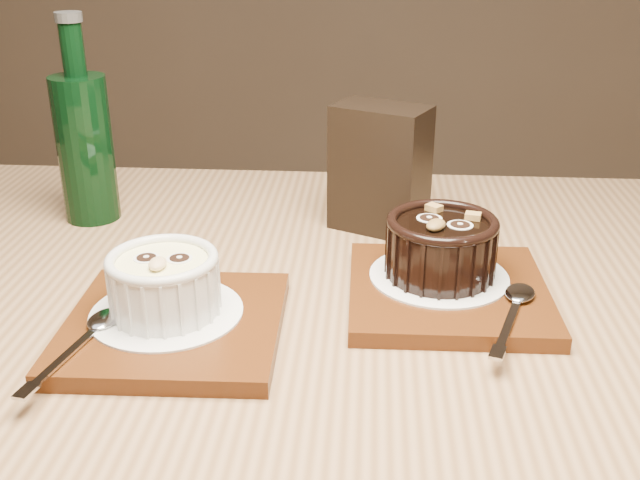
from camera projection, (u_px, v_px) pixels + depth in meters
The scene contains 11 objects.
table at pixel (283, 399), 0.70m from camera, with size 1.26×0.89×0.75m.
tray_left at pixel (174, 326), 0.63m from camera, with size 0.18×0.18×0.01m, color #52270D.
doily_left at pixel (167, 312), 0.64m from camera, with size 0.13×0.13×0.00m, color white.
ramekin_white at pixel (164, 281), 0.63m from camera, with size 0.09×0.09×0.06m.
spoon_left at pixel (81, 340), 0.59m from camera, with size 0.03×0.13×0.01m, color silver, non-canonical shape.
tray_right at pixel (448, 292), 0.69m from camera, with size 0.18×0.18×0.01m, color #52270D.
doily_right at pixel (439, 276), 0.70m from camera, with size 0.13×0.13×0.00m, color white.
ramekin_dark at pixel (441, 244), 0.69m from camera, with size 0.10×0.10×0.06m.
spoon_right at pixel (513, 310), 0.63m from camera, with size 0.03×0.13×0.01m, color silver, non-canonical shape.
condiment_stand at pixel (380, 169), 0.82m from camera, with size 0.10×0.06×0.14m, color black.
green_bottle at pixel (85, 143), 0.84m from camera, with size 0.06×0.06×0.23m.
Camera 1 is at (0.37, -0.50, 1.08)m, focal length 42.00 mm.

